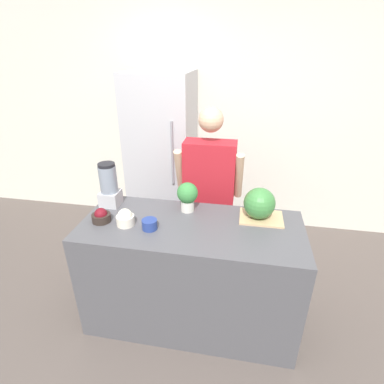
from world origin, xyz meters
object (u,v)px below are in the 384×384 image
object	(u,v)px
bowl_small_blue	(150,224)
refrigerator	(163,158)
bowl_cherries	(101,216)
potted_plant	(187,195)
blender	(109,186)
person	(209,195)
watermelon	(259,203)
bowl_cream	(125,218)

from	to	relation	value
bowl_small_blue	refrigerator	bearing A→B (deg)	101.66
bowl_cherries	potted_plant	size ratio (longest dim) A/B	0.59
refrigerator	blender	distance (m)	1.12
person	watermelon	size ratio (longest dim) A/B	7.02
person	bowl_cherries	size ratio (longest dim) A/B	11.76
bowl_cream	potted_plant	bearing A→B (deg)	35.26
person	bowl_cherries	bearing A→B (deg)	-134.14
watermelon	bowl_cream	distance (m)	0.99
potted_plant	bowl_cream	bearing A→B (deg)	-144.74
person	bowl_small_blue	size ratio (longest dim) A/B	14.95
person	bowl_cream	world-z (taller)	person
refrigerator	watermelon	xyz separation A→B (m)	(1.05, -1.12, 0.11)
refrigerator	bowl_cream	distance (m)	1.38
refrigerator	bowl_small_blue	world-z (taller)	refrigerator
bowl_cherries	bowl_small_blue	world-z (taller)	bowl_cherries
watermelon	bowl_cream	world-z (taller)	watermelon
refrigerator	person	size ratio (longest dim) A/B	1.14
refrigerator	person	xyz separation A→B (m)	(0.61, -0.63, -0.10)
person	blender	size ratio (longest dim) A/B	4.52
bowl_cherries	potted_plant	world-z (taller)	potted_plant
blender	refrigerator	bearing A→B (deg)	83.26
watermelon	bowl_cream	size ratio (longest dim) A/B	1.78
refrigerator	potted_plant	xyz separation A→B (m)	(0.50, -1.09, 0.11)
refrigerator	person	bearing A→B (deg)	-45.70
potted_plant	bowl_small_blue	bearing A→B (deg)	-124.83
refrigerator	person	world-z (taller)	refrigerator
watermelon	bowl_cherries	size ratio (longest dim) A/B	1.67
bowl_cream	blender	size ratio (longest dim) A/B	0.36
potted_plant	refrigerator	bearing A→B (deg)	114.74
person	bowl_cherries	world-z (taller)	person
refrigerator	bowl_cherries	bearing A→B (deg)	-93.99
person	bowl_small_blue	world-z (taller)	person
bowl_cream	blender	world-z (taller)	blender
person	bowl_small_blue	bearing A→B (deg)	-113.07
bowl_cream	bowl_small_blue	bearing A→B (deg)	-6.67
refrigerator	potted_plant	bearing A→B (deg)	-65.26
potted_plant	person	bearing A→B (deg)	76.21
watermelon	blender	bearing A→B (deg)	179.62
person	watermelon	world-z (taller)	person
bowl_cherries	potted_plant	bearing A→B (deg)	24.49
refrigerator	bowl_small_blue	size ratio (longest dim) A/B	16.99
refrigerator	blender	bearing A→B (deg)	-96.74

